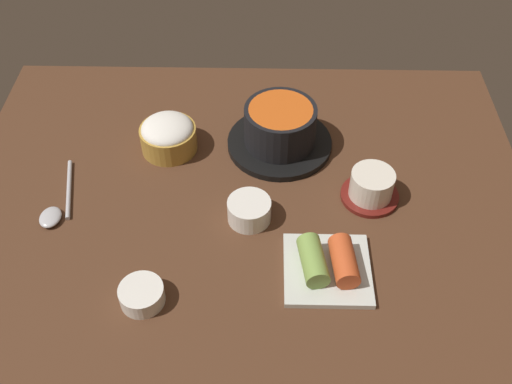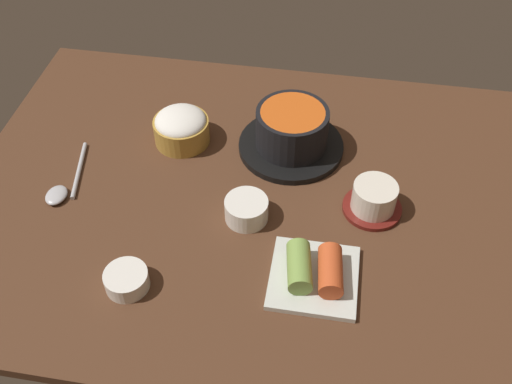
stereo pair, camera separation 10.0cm
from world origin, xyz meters
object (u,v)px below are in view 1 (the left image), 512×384
object	(u,v)px
rice_bowl	(168,135)
banchan_cup_center	(249,210)
stone_pot	(280,129)
kimchi_plate	(328,265)
tea_cup_with_saucer	(372,188)
spoon	(56,208)
side_bowl_near	(142,294)

from	to	relation	value
rice_bowl	banchan_cup_center	bearing A→B (deg)	-47.99
stone_pot	banchan_cup_center	size ratio (longest dim) A/B	2.69
stone_pot	kimchi_plate	bearing A→B (deg)	-76.09
tea_cup_with_saucer	spoon	bearing A→B (deg)	-175.90
rice_bowl	side_bowl_near	bearing A→B (deg)	-89.96
stone_pot	side_bowl_near	bearing A→B (deg)	-120.65
banchan_cup_center	kimchi_plate	size ratio (longest dim) A/B	0.54
banchan_cup_center	spoon	bearing A→B (deg)	178.27
kimchi_plate	tea_cup_with_saucer	bearing A→B (deg)	61.78
side_bowl_near	rice_bowl	bearing A→B (deg)	90.04
rice_bowl	banchan_cup_center	size ratio (longest dim) A/B	1.43
stone_pot	banchan_cup_center	distance (cm)	19.14
tea_cup_with_saucer	banchan_cup_center	xyz separation A→B (cm)	(-20.76, -4.84, -0.57)
side_bowl_near	spoon	distance (cm)	24.73
side_bowl_near	stone_pot	bearing A→B (deg)	59.35
kimchi_plate	spoon	xyz separation A→B (cm)	(-45.27, 11.73, -1.18)
kimchi_plate	banchan_cup_center	bearing A→B (deg)	139.12
tea_cup_with_saucer	banchan_cup_center	bearing A→B (deg)	-166.88
spoon	rice_bowl	bearing A→B (deg)	42.95
rice_bowl	kimchi_plate	distance (cm)	39.48
rice_bowl	banchan_cup_center	xyz separation A→B (cm)	(15.47, -17.18, -1.22)
stone_pot	spoon	distance (cm)	41.96
stone_pot	side_bowl_near	distance (cm)	40.59
kimchi_plate	spoon	world-z (taller)	kimchi_plate
tea_cup_with_saucer	banchan_cup_center	distance (cm)	21.33
rice_bowl	spoon	world-z (taller)	rice_bowl
stone_pot	side_bowl_near	size ratio (longest dim) A/B	2.91
stone_pot	tea_cup_with_saucer	size ratio (longest dim) A/B	1.95
spoon	side_bowl_near	bearing A→B (deg)	-45.21
stone_pot	banchan_cup_center	world-z (taller)	stone_pot
rice_bowl	tea_cup_with_saucer	size ratio (longest dim) A/B	1.04
spoon	banchan_cup_center	bearing A→B (deg)	-1.73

